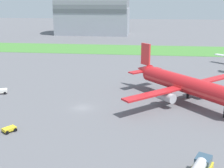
% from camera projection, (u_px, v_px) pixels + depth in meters
% --- Properties ---
extents(ground_plane, '(600.00, 600.00, 0.00)m').
position_uv_depth(ground_plane, '(82.00, 108.00, 67.69)').
color(ground_plane, slate).
extents(grass_taxiway_strip, '(360.00, 28.00, 0.08)m').
position_uv_depth(grass_taxiway_strip, '(117.00, 49.00, 144.48)').
color(grass_taxiway_strip, '#478438').
rests_on(grass_taxiway_strip, ground_plane).
extents(airplane_midfield_jet, '(28.56, 29.39, 12.68)m').
position_uv_depth(airplane_midfield_jet, '(184.00, 84.00, 70.29)').
color(airplane_midfield_jet, red).
rests_on(airplane_midfield_jet, ground_plane).
extents(baggage_cart_near_gate, '(2.83, 2.95, 0.90)m').
position_uv_depth(baggage_cart_near_gate, '(9.00, 129.00, 55.42)').
color(baggage_cart_near_gate, yellow).
rests_on(baggage_cart_near_gate, ground_plane).
extents(hangar_distant, '(49.60, 27.08, 33.92)m').
position_uv_depth(hangar_distant, '(93.00, 11.00, 200.96)').
color(hangar_distant, '#9399A3').
rests_on(hangar_distant, ground_plane).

